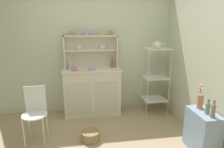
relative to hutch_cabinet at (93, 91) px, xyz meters
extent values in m
cube|color=beige|center=(0.00, 0.26, 0.78)|extent=(3.84, 0.05, 2.50)
cube|color=beige|center=(1.62, -1.37, 0.78)|extent=(0.05, 3.84, 2.50)
cube|color=silver|center=(0.00, 0.00, -0.01)|extent=(1.07, 0.42, 0.91)
cube|color=beige|center=(-0.26, -0.21, -0.06)|extent=(0.45, 0.01, 0.64)
cube|color=beige|center=(0.26, -0.21, -0.06)|extent=(0.45, 0.01, 0.64)
cube|color=#EEE6CE|center=(0.00, 0.00, 0.43)|extent=(1.10, 0.45, 0.02)
cube|color=beige|center=(0.00, 0.20, 0.76)|extent=(1.02, 0.02, 0.63)
cube|color=silver|center=(-0.50, 0.12, 0.76)|extent=(0.02, 0.18, 0.63)
cube|color=silver|center=(0.50, 0.12, 0.76)|extent=(0.02, 0.18, 0.63)
cube|color=silver|center=(0.00, 0.12, 0.79)|extent=(0.98, 0.16, 0.02)
cube|color=silver|center=(0.00, 0.12, 1.06)|extent=(1.02, 0.18, 0.02)
cylinder|color=silver|center=(-0.23, 0.16, 0.85)|extent=(0.11, 0.03, 0.11)
cylinder|color=silver|center=(0.23, 0.16, 0.85)|extent=(0.11, 0.03, 0.11)
cylinder|color=silver|center=(1.01, -0.31, 0.18)|extent=(0.01, 0.01, 1.30)
cylinder|color=silver|center=(1.44, -0.31, 0.18)|extent=(0.01, 0.01, 1.30)
cylinder|color=silver|center=(1.01, 0.07, 0.18)|extent=(0.01, 0.01, 1.30)
cylinder|color=silver|center=(1.44, 0.07, 0.18)|extent=(0.01, 0.01, 1.30)
cube|color=silver|center=(1.23, -0.12, 0.82)|extent=(0.45, 0.40, 0.01)
cube|color=silver|center=(1.23, -0.12, 0.26)|extent=(0.45, 0.40, 0.01)
cube|color=silver|center=(1.23, -0.12, -0.18)|extent=(0.45, 0.40, 0.01)
cube|color=#849EBC|center=(1.44, -1.39, -0.17)|extent=(0.28, 0.48, 0.59)
cylinder|color=white|center=(-1.02, -0.98, -0.24)|extent=(0.01, 0.01, 0.45)
cylinder|color=white|center=(-0.75, -0.98, -0.24)|extent=(0.01, 0.01, 0.45)
cylinder|color=white|center=(-1.02, -0.71, -0.24)|extent=(0.01, 0.01, 0.45)
cylinder|color=white|center=(-0.75, -0.71, -0.24)|extent=(0.01, 0.01, 0.45)
cylinder|color=white|center=(-0.89, -0.84, -0.02)|extent=(0.36, 0.36, 0.02)
cube|color=white|center=(-0.89, -0.71, 0.18)|extent=(0.31, 0.02, 0.40)
cylinder|color=#93754C|center=(-0.08, -0.92, -0.39)|extent=(0.28, 0.28, 0.15)
cylinder|color=#D17A84|center=(-0.37, 0.12, 1.11)|extent=(0.07, 0.07, 0.08)
torus|color=#D17A84|center=(-0.33, 0.12, 1.12)|extent=(0.01, 0.05, 0.05)
cylinder|color=#9EB78E|center=(-0.22, 0.12, 1.11)|extent=(0.08, 0.08, 0.08)
torus|color=#9EB78E|center=(-0.17, 0.12, 1.12)|extent=(0.01, 0.05, 0.05)
cylinder|color=#B79ECC|center=(-0.07, 0.12, 1.12)|extent=(0.08, 0.08, 0.09)
torus|color=#B79ECC|center=(-0.02, 0.12, 1.12)|extent=(0.01, 0.05, 0.05)
cylinder|color=#8EB2D1|center=(0.07, 0.12, 1.11)|extent=(0.06, 0.06, 0.08)
torus|color=#8EB2D1|center=(0.11, 0.12, 1.11)|extent=(0.01, 0.04, 0.04)
cylinder|color=#DBB760|center=(0.22, 0.12, 1.12)|extent=(0.07, 0.07, 0.09)
torus|color=#DBB760|center=(0.27, 0.12, 1.12)|extent=(0.01, 0.05, 0.05)
cylinder|color=#C67556|center=(0.38, 0.12, 1.11)|extent=(0.07, 0.07, 0.09)
torus|color=#C67556|center=(0.43, 0.12, 1.12)|extent=(0.01, 0.05, 0.05)
cylinder|color=#D17A84|center=(-0.32, -0.07, 0.47)|extent=(0.13, 0.13, 0.05)
cylinder|color=#B79ECC|center=(0.00, -0.07, 0.47)|extent=(0.16, 0.16, 0.06)
cylinder|color=#B74C47|center=(0.40, 0.09, 0.52)|extent=(0.06, 0.06, 0.15)
cylinder|color=#B74C47|center=(0.40, 0.09, 0.62)|extent=(0.03, 0.03, 0.05)
cylinder|color=#4C382D|center=(0.40, 0.09, 0.65)|extent=(0.03, 0.03, 0.01)
cylinder|color=#B2B7C6|center=(-0.40, 0.08, 0.50)|extent=(0.08, 0.08, 0.11)
cylinder|color=silver|center=(-0.41, 0.05, 0.59)|extent=(0.04, 0.01, 0.19)
ellipsoid|color=silver|center=(-0.41, 0.05, 0.69)|extent=(0.02, 0.01, 0.01)
cylinder|color=silver|center=(-0.41, 0.10, 0.57)|extent=(0.03, 0.01, 0.16)
ellipsoid|color=silver|center=(-0.41, 0.10, 0.66)|extent=(0.02, 0.01, 0.01)
cylinder|color=silver|center=(-0.43, 0.07, 0.57)|extent=(0.02, 0.02, 0.17)
ellipsoid|color=silver|center=(-0.43, 0.07, 0.66)|extent=(0.02, 0.01, 0.01)
sphere|color=white|center=(1.23, -0.12, 0.90)|extent=(0.14, 0.14, 0.14)
sphere|color=silver|center=(1.23, -0.12, 0.98)|extent=(0.02, 0.02, 0.02)
cylinder|color=white|center=(1.32, -0.12, 0.91)|extent=(0.09, 0.02, 0.07)
torus|color=white|center=(1.15, -0.12, 0.90)|extent=(0.01, 0.09, 0.09)
cylinder|color=#C67556|center=(1.44, -1.27, 0.22)|extent=(0.08, 0.08, 0.20)
cylinder|color=#4C844C|center=(1.44, -1.26, 0.38)|extent=(0.00, 0.01, 0.15)
sphere|color=#DBB760|center=(1.44, -1.26, 0.45)|extent=(0.03, 0.03, 0.03)
cylinder|color=#4C844C|center=(1.44, -1.29, 0.36)|extent=(0.00, 0.01, 0.11)
sphere|color=silver|center=(1.44, -1.29, 0.41)|extent=(0.03, 0.03, 0.03)
cylinder|color=#4C844C|center=(1.43, -1.26, 0.36)|extent=(0.00, 0.01, 0.11)
sphere|color=#C67556|center=(1.43, -1.26, 0.41)|extent=(0.03, 0.03, 0.03)
cylinder|color=#6B8C60|center=(1.44, -1.44, 0.20)|extent=(0.06, 0.06, 0.15)
cylinder|color=#6B8C60|center=(1.44, -1.44, 0.29)|extent=(0.03, 0.03, 0.04)
cylinder|color=#4C382D|center=(1.44, -1.44, 0.31)|extent=(0.03, 0.03, 0.01)
cylinder|color=#99704C|center=(1.44, -1.55, 0.21)|extent=(0.05, 0.05, 0.17)
cylinder|color=#99704C|center=(1.44, -1.55, 0.32)|extent=(0.02, 0.02, 0.04)
cylinder|color=#4C382D|center=(1.44, -1.55, 0.34)|extent=(0.03, 0.03, 0.01)
camera|label=1|loc=(-0.13, -3.49, 1.25)|focal=30.05mm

